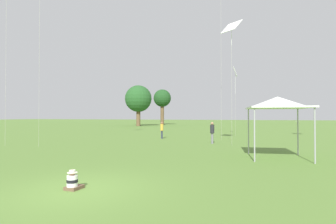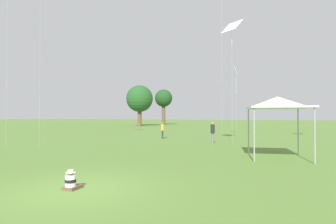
{
  "view_description": "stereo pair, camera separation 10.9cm",
  "coord_description": "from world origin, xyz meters",
  "views": [
    {
      "loc": [
        4.89,
        -6.62,
        2.2
      ],
      "look_at": [
        -0.06,
        9.05,
        2.46
      ],
      "focal_mm": 28.0,
      "sensor_mm": 36.0,
      "label": 1
    },
    {
      "loc": [
        4.99,
        -6.59,
        2.2
      ],
      "look_at": [
        -0.06,
        9.05,
        2.46
      ],
      "focal_mm": 28.0,
      "sensor_mm": 36.0,
      "label": 2
    }
  ],
  "objects": [
    {
      "name": "ground_plane",
      "position": [
        0.0,
        0.0,
        0.0
      ],
      "size": [
        300.0,
        300.0,
        0.0
      ],
      "primitive_type": "plane",
      "color": "#567A33"
    },
    {
      "name": "person_standing_0",
      "position": [
        1.97,
        14.35,
        1.04
      ],
      "size": [
        0.44,
        0.44,
        1.73
      ],
      "rotation": [
        0.0,
        0.0,
        2.68
      ],
      "color": "slate",
      "rests_on": "ground"
    },
    {
      "name": "seated_toddler",
      "position": [
        -0.2,
        0.02,
        0.24
      ],
      "size": [
        0.42,
        0.51,
        0.6
      ],
      "rotation": [
        0.0,
        0.0,
        -0.06
      ],
      "color": "brown",
      "rests_on": "ground"
    },
    {
      "name": "kite_2",
      "position": [
        3.28,
        23.3,
        6.97
      ],
      "size": [
        0.43,
        1.11,
        7.66
      ],
      "rotation": [
        0.0,
        0.0,
        0.83
      ],
      "color": "white",
      "rests_on": "ground"
    },
    {
      "name": "kite_0",
      "position": [
        3.55,
        13.53,
        8.82
      ],
      "size": [
        1.67,
        1.59,
        9.43
      ],
      "rotation": [
        0.0,
        0.0,
        4.88
      ],
      "color": "white",
      "rests_on": "ground"
    },
    {
      "name": "person_standing_1",
      "position": [
        -3.38,
        17.58,
        0.99
      ],
      "size": [
        0.39,
        0.39,
        1.63
      ],
      "rotation": [
        0.0,
        0.0,
        1.06
      ],
      "color": "#282D42",
      "rests_on": "ground"
    },
    {
      "name": "distant_tree_0",
      "position": [
        -19.18,
        47.45,
        6.08
      ],
      "size": [
        6.0,
        6.0,
        9.15
      ],
      "color": "brown",
      "rests_on": "ground"
    },
    {
      "name": "canopy_tent",
      "position": [
        6.25,
        8.13,
        2.89
      ],
      "size": [
        3.28,
        3.28,
        3.22
      ],
      "rotation": [
        0.0,
        0.0,
        0.11
      ],
      "color": "white",
      "rests_on": "ground"
    },
    {
      "name": "distant_tree_1",
      "position": [
        -16.77,
        57.05,
        6.65
      ],
      "size": [
        4.49,
        4.49,
        9.09
      ],
      "color": "brown",
      "rests_on": "ground"
    }
  ]
}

